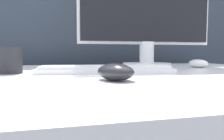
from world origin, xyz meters
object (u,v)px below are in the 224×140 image
at_px(monitor, 147,9).
at_px(computer_mouse_far, 198,63).
at_px(mug, 10,60).
at_px(computer_mouse_near, 115,72).
at_px(keyboard, 105,70).

xyz_separation_m(monitor, computer_mouse_far, (0.22, -0.07, -0.25)).
bearing_deg(mug, computer_mouse_near, -41.65).
bearing_deg(mug, keyboard, -10.80).
bearing_deg(computer_mouse_far, mug, -173.25).
xyz_separation_m(keyboard, monitor, (0.25, 0.25, 0.25)).
bearing_deg(mug, computer_mouse_far, 9.03).
bearing_deg(computer_mouse_far, monitor, 159.99).
bearing_deg(computer_mouse_near, keyboard, 64.20).
relative_size(computer_mouse_near, computer_mouse_far, 1.24).
bearing_deg(keyboard, computer_mouse_far, 29.02).
distance_m(keyboard, monitor, 0.43).
distance_m(computer_mouse_near, mug, 0.38).
relative_size(keyboard, mug, 5.37).
height_order(computer_mouse_far, mug, mug).
xyz_separation_m(computer_mouse_near, mug, (-0.28, 0.25, 0.02)).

